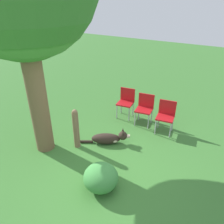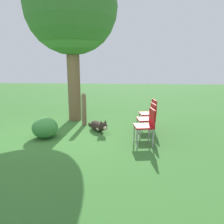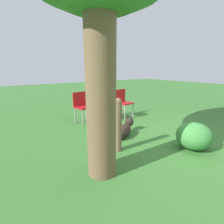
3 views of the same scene
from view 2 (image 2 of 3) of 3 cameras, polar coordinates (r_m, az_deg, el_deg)
name	(u,v)px [view 2 (image 2 of 3)]	position (r m, az deg, el deg)	size (l,w,h in m)	color
ground_plane	(63,134)	(6.09, -12.77, -5.61)	(30.00, 30.00, 0.00)	#38702D
oak_tree	(71,8)	(7.46, -10.63, 25.05)	(2.85, 2.85, 4.97)	brown
dog	(98,126)	(6.16, -3.56, -3.71)	(0.72, 1.09, 0.40)	#2D231C
fence_post	(84,109)	(6.71, -7.33, 0.77)	(0.14, 0.14, 1.00)	brown
red_chair_0	(147,124)	(5.11, 9.12, -3.03)	(0.48, 0.50, 0.86)	#B21419
red_chair_1	(149,117)	(5.74, 9.54, -1.31)	(0.48, 0.50, 0.86)	#B21419
red_chair_2	(150,112)	(6.38, 9.88, 0.07)	(0.48, 0.50, 0.86)	#B21419
low_shrub	(45,128)	(5.84, -17.09, -3.99)	(0.65, 0.65, 0.52)	#3D843D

